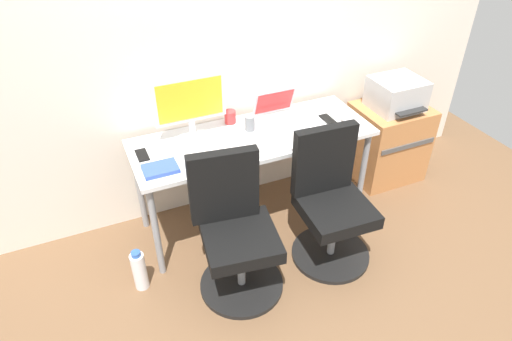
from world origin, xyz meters
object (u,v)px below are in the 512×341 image
object	(u,v)px
printer	(397,94)
water_bottle_on_floor	(139,270)
office_chair_right	(330,204)
side_cabinet	(387,142)
coffee_mug	(230,117)
open_laptop	(279,115)
office_chair_left	(235,232)
desktop_monitor	(190,103)

from	to	relation	value
printer	water_bottle_on_floor	xyz separation A→B (m)	(-2.20, -0.41, -0.62)
office_chair_right	water_bottle_on_floor	distance (m)	1.31
side_cabinet	coffee_mug	distance (m)	1.43
open_laptop	printer	bearing A→B (deg)	-0.78
side_cabinet	water_bottle_on_floor	world-z (taller)	side_cabinet
printer	coffee_mug	size ratio (longest dim) A/B	4.35
coffee_mug	office_chair_left	bearing A→B (deg)	-109.78
desktop_monitor	open_laptop	distance (m)	0.66
water_bottle_on_floor	office_chair_right	bearing A→B (deg)	-8.81
printer	open_laptop	world-z (taller)	open_laptop
printer	side_cabinet	bearing A→B (deg)	90.00
desktop_monitor	open_laptop	size ratio (longest dim) A/B	1.55
coffee_mug	side_cabinet	bearing A→B (deg)	-5.87
water_bottle_on_floor	open_laptop	bearing A→B (deg)	19.77
office_chair_right	coffee_mug	bearing A→B (deg)	118.81
office_chair_right	open_laptop	distance (m)	0.73
desktop_monitor	open_laptop	bearing A→B (deg)	-5.16
side_cabinet	water_bottle_on_floor	xyz separation A→B (m)	(-2.20, -0.41, -0.18)
office_chair_left	open_laptop	world-z (taller)	open_laptop
printer	office_chair_right	bearing A→B (deg)	-147.06
office_chair_left	desktop_monitor	bearing A→B (deg)	92.62
desktop_monitor	office_chair_left	bearing A→B (deg)	-87.38
office_chair_right	printer	xyz separation A→B (m)	(0.93, 0.61, 0.34)
office_chair_right	desktop_monitor	world-z (taller)	desktop_monitor
printer	open_laptop	distance (m)	1.02
office_chair_left	open_laptop	bearing A→B (deg)	46.32
side_cabinet	desktop_monitor	distance (m)	1.77
printer	desktop_monitor	bearing A→B (deg)	177.55
office_chair_right	coffee_mug	xyz separation A→B (m)	(-0.41, 0.74, 0.37)
office_chair_left	side_cabinet	size ratio (longest dim) A/B	1.46
office_chair_left	side_cabinet	xyz separation A→B (m)	(1.61, 0.61, -0.10)
coffee_mug	office_chair_right	bearing A→B (deg)	-61.19
side_cabinet	printer	world-z (taller)	printer
water_bottle_on_floor	coffee_mug	distance (m)	1.20
office_chair_right	desktop_monitor	xyz separation A→B (m)	(-0.71, 0.68, 0.57)
office_chair_left	coffee_mug	xyz separation A→B (m)	(0.27, 0.74, 0.37)
office_chair_left	side_cabinet	bearing A→B (deg)	20.63
water_bottle_on_floor	coffee_mug	bearing A→B (deg)	32.71
coffee_mug	water_bottle_on_floor	bearing A→B (deg)	-147.29
water_bottle_on_floor	coffee_mug	world-z (taller)	coffee_mug
office_chair_right	open_laptop	size ratio (longest dim) A/B	3.03
office_chair_right	coffee_mug	world-z (taller)	office_chair_right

